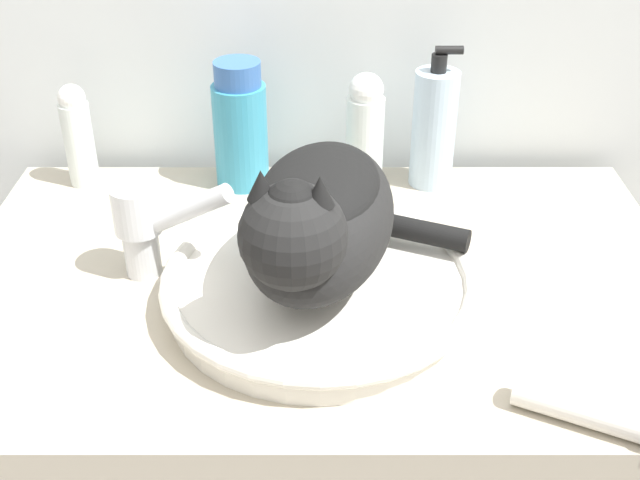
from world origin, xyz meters
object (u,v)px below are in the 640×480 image
(faucet, at_px, (150,223))
(lotion_bottle_white, at_px, (368,130))
(deodorant_stick, at_px, (80,135))
(cat, at_px, (318,216))
(mouthwash_bottle, at_px, (243,127))
(cream_tube, at_px, (596,411))
(soap_pump_bottle, at_px, (436,128))

(faucet, xyz_separation_m, lotion_bottle_white, (0.27, 0.24, 0.01))
(faucet, distance_m, deodorant_stick, 0.28)
(cat, relative_size, deodorant_stick, 2.05)
(mouthwash_bottle, relative_size, cream_tube, 1.29)
(faucet, distance_m, mouthwash_bottle, 0.26)
(deodorant_stick, distance_m, soap_pump_bottle, 0.52)
(cat, xyz_separation_m, cream_tube, (0.27, -0.18, -0.11))
(deodorant_stick, relative_size, lotion_bottle_white, 0.90)
(cat, bearing_deg, mouthwash_bottle, -149.78)
(cat, xyz_separation_m, lotion_bottle_white, (0.07, 0.32, -0.04))
(mouthwash_bottle, distance_m, soap_pump_bottle, 0.28)
(deodorant_stick, distance_m, lotion_bottle_white, 0.42)
(mouthwash_bottle, bearing_deg, lotion_bottle_white, -0.00)
(soap_pump_bottle, bearing_deg, faucet, -146.65)
(mouthwash_bottle, relative_size, soap_pump_bottle, 0.89)
(mouthwash_bottle, height_order, soap_pump_bottle, soap_pump_bottle)
(faucet, height_order, cream_tube, faucet)
(deodorant_stick, bearing_deg, cat, -42.90)
(cream_tube, bearing_deg, cat, 145.61)
(deodorant_stick, bearing_deg, lotion_bottle_white, 0.00)
(mouthwash_bottle, height_order, deodorant_stick, mouthwash_bottle)
(cat, height_order, faucet, cat)
(faucet, xyz_separation_m, mouthwash_bottle, (0.09, 0.24, 0.02))
(faucet, bearing_deg, soap_pump_bottle, 50.14)
(cream_tube, bearing_deg, faucet, 150.97)
(lotion_bottle_white, height_order, cream_tube, lotion_bottle_white)
(mouthwash_bottle, bearing_deg, faucet, -110.56)
(cat, height_order, lotion_bottle_white, cat)
(faucet, distance_m, cream_tube, 0.54)
(mouthwash_bottle, relative_size, deodorant_stick, 1.22)
(cat, relative_size, mouthwash_bottle, 1.68)
(deodorant_stick, height_order, soap_pump_bottle, soap_pump_bottle)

